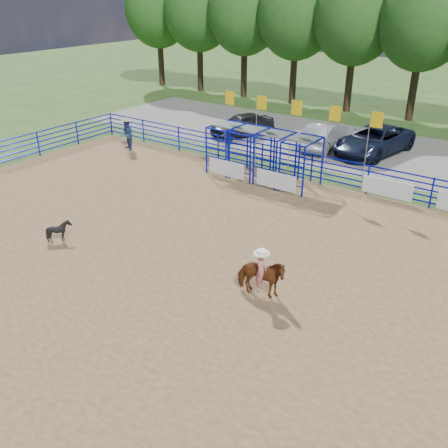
{
  "coord_description": "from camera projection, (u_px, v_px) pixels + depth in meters",
  "views": [
    {
      "loc": [
        10.68,
        -12.37,
        9.26
      ],
      "look_at": [
        0.96,
        1.0,
        1.3
      ],
      "focal_mm": 40.0,
      "sensor_mm": 36.0,
      "label": 1
    }
  ],
  "objects": [
    {
      "name": "ground",
      "position": [
        188.0,
        258.0,
        18.69
      ],
      "size": [
        120.0,
        120.0,
        0.0
      ],
      "primitive_type": "plane",
      "color": "#436327",
      "rests_on": "ground"
    },
    {
      "name": "arena_dirt",
      "position": [
        188.0,
        258.0,
        18.69
      ],
      "size": [
        30.0,
        20.0,
        0.02
      ],
      "primitive_type": "cube",
      "color": "olive",
      "rests_on": "ground"
    },
    {
      "name": "gravel_strip",
      "position": [
        362.0,
        149.0,
        31.08
      ],
      "size": [
        40.0,
        10.0,
        0.01
      ],
      "primitive_type": "cube",
      "color": "gray",
      "rests_on": "ground"
    },
    {
      "name": "horse_and_rider",
      "position": [
        261.0,
        274.0,
        16.03
      ],
      "size": [
        1.81,
        1.18,
        2.38
      ],
      "color": "brown",
      "rests_on": "arena_dirt"
    },
    {
      "name": "calf",
      "position": [
        59.0,
        231.0,
        19.7
      ],
      "size": [
        0.94,
        0.87,
        0.89
      ],
      "primitive_type": "imported",
      "rotation": [
        0.0,
        0.0,
        1.77
      ],
      "color": "black",
      "rests_on": "arena_dirt"
    },
    {
      "name": "spectator_cowboy",
      "position": [
        127.0,
        135.0,
        30.44
      ],
      "size": [
        1.12,
        1.02,
        1.91
      ],
      "color": "navy",
      "rests_on": "arena_dirt"
    },
    {
      "name": "car_a",
      "position": [
        242.0,
        125.0,
        33.44
      ],
      "size": [
        3.44,
        4.76,
        1.5
      ],
      "primitive_type": "imported",
      "rotation": [
        0.0,
        0.0,
        -0.42
      ],
      "color": "black",
      "rests_on": "gravel_strip"
    },
    {
      "name": "car_b",
      "position": [
        324.0,
        135.0,
        30.98
      ],
      "size": [
        2.09,
        4.88,
        1.57
      ],
      "primitive_type": "imported",
      "rotation": [
        0.0,
        0.0,
        3.23
      ],
      "color": "gray",
      "rests_on": "gravel_strip"
    },
    {
      "name": "car_c",
      "position": [
        374.0,
        140.0,
        29.84
      ],
      "size": [
        3.74,
        6.32,
        1.65
      ],
      "primitive_type": "imported",
      "rotation": [
        0.0,
        0.0,
        -0.18
      ],
      "color": "black",
      "rests_on": "gravel_strip"
    },
    {
      "name": "perimeter_fence",
      "position": [
        187.0,
        240.0,
        18.37
      ],
      "size": [
        30.1,
        20.1,
        1.5
      ],
      "color": "#0810B8",
      "rests_on": "ground"
    },
    {
      "name": "chute_assembly",
      "position": [
        269.0,
        157.0,
        25.59
      ],
      "size": [
        19.32,
        2.41,
        4.2
      ],
      "color": "#0810B8",
      "rests_on": "ground"
    },
    {
      "name": "treeline",
      "position": [
        426.0,
        12.0,
        34.37
      ],
      "size": [
        56.4,
        6.4,
        11.24
      ],
      "color": "#3F2B19",
      "rests_on": "ground"
    }
  ]
}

